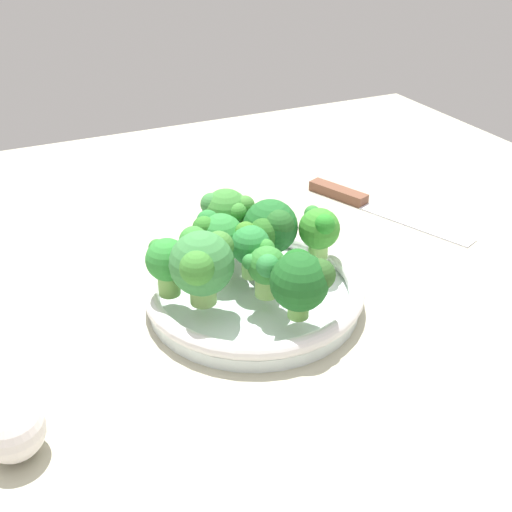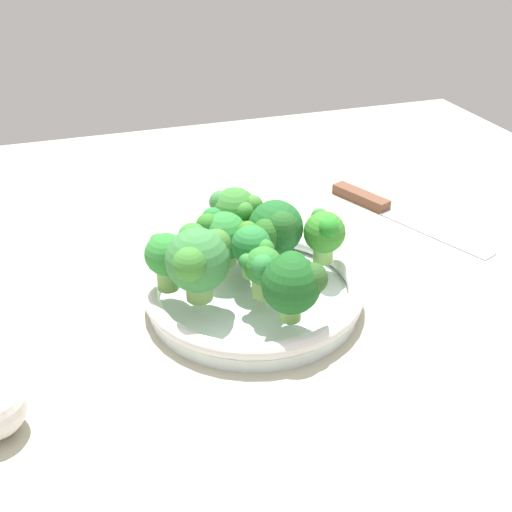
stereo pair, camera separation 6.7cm
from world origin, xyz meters
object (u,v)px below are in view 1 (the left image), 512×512
Objects in this scene: broccoli_floret_3 at (271,228)px; broccoli_floret_4 at (254,245)px; broccoli_floret_1 at (202,262)px; broccoli_floret_7 at (226,212)px; broccoli_floret_5 at (265,268)px; broccoli_floret_6 at (301,280)px; garlic_bulb at (13,430)px; bowl at (256,291)px; broccoli_floret_0 at (217,237)px; knife at (364,203)px; broccoli_floret_8 at (168,261)px; broccoli_floret_2 at (319,229)px.

broccoli_floret_3 is 1.16× the size of broccoli_floret_4.
broccoli_floret_7 is (10.68, -7.14, -0.73)cm from broccoli_floret_1.
broccoli_floret_5 is (-1.79, -6.19, -1.34)cm from broccoli_floret_1.
broccoli_floret_4 is at bearing -9.49° from broccoli_floret_5.
broccoli_floret_3 is 1.01× the size of broccoli_floret_6.
broccoli_floret_5 is at bearing 175.67° from broccoli_floret_7.
broccoli_floret_7 is 34.52cm from garlic_bulb.
broccoli_floret_7 is (8.17, -0.23, 0.22)cm from broccoli_floret_4.
bowl is at bearing -76.71° from broccoli_floret_1.
broccoli_floret_3 is 11.43cm from broccoli_floret_6.
broccoli_floret_0 is at bearing 79.21° from broccoli_floret_3.
broccoli_floret_6 is 34.35cm from knife.
broccoli_floret_6 reaches higher than broccoli_floret_0.
broccoli_floret_8 is (1.47, 9.38, 5.52)cm from bowl.
broccoli_floret_0 is 11.68cm from broccoli_floret_2.
garlic_bulb is (-14.69, 30.57, -4.54)cm from broccoli_floret_3.
broccoli_floret_6 is at bearing 141.21° from broccoli_floret_2.
broccoli_floret_3 is at bearing -81.66° from broccoli_floret_8.
knife is (14.61, -16.48, -6.37)cm from broccoli_floret_2.
broccoli_floret_5 is at bearing 127.00° from knife.
broccoli_floret_0 reaches higher than bowl.
bowl reaches higher than knife.
broccoli_floret_0 is 8.19cm from broccoli_floret_5.
knife is at bearing -58.93° from broccoli_floret_4.
broccoli_floret_4 is 0.89× the size of broccoli_floret_7.
broccoli_floret_6 is (-8.75, -1.07, 0.34)cm from broccoli_floret_4.
broccoli_floret_7 is 1.07× the size of broccoli_floret_8.
broccoli_floret_2 is 0.86× the size of broccoli_floret_3.
garlic_bulb is at bearing 117.60° from knife.
broccoli_floret_5 is at bearing -118.83° from broccoli_floret_8.
broccoli_floret_8 reaches higher than broccoli_floret_5.
broccoli_floret_2 is at bearing 131.55° from knife.
broccoli_floret_3 reaches higher than garlic_bulb.
broccoli_floret_0 is 29.44cm from garlic_bulb.
broccoli_floret_1 is 10.15cm from broccoli_floret_6.
broccoli_floret_5 is 32.67cm from knife.
broccoli_floret_1 is 1.12× the size of broccoli_floret_3.
broccoli_floret_6 is (-11.20, 2.28, 0.22)cm from broccoli_floret_3.
broccoli_floret_1 is 23.15cm from garlic_bulb.
broccoli_floret_1 is at bearing 100.74° from broccoli_floret_2.
broccoli_floret_8 is (3.07, 2.63, -0.85)cm from broccoli_floret_1.
broccoli_floret_5 is 27.96cm from garlic_bulb.
broccoli_floret_5 reaches higher than knife.
broccoli_floret_1 is at bearing -64.40° from garlic_bulb.
broccoli_floret_5 is 4.85cm from broccoli_floret_6.
broccoli_floret_4 reaches higher than knife.
broccoli_floret_3 is 4.15cm from broccoli_floret_4.
broccoli_floret_0 is 7.41cm from broccoli_floret_8.
bowl is 3.97× the size of broccoli_floret_2.
broccoli_floret_1 is (-1.59, 6.75, 6.37)cm from bowl.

